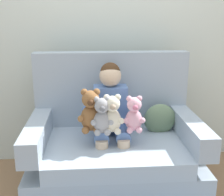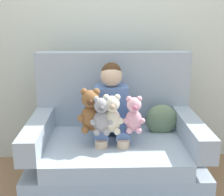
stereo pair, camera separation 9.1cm
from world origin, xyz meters
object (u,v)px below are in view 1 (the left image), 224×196
at_px(plush_grey, 102,117).
at_px(throw_pillow, 160,119).
at_px(plush_pink, 134,115).
at_px(armchair, 114,152).
at_px(plush_cream, 112,115).
at_px(seated_child, 111,111).
at_px(plush_brown, 91,112).

height_order(plush_grey, throw_pillow, plush_grey).
bearing_deg(plush_pink, armchair, 121.10).
xyz_separation_m(plush_grey, plush_cream, (0.07, 0.01, 0.00)).
bearing_deg(armchair, seated_child, 151.56).
xyz_separation_m(armchair, throw_pillow, (0.39, 0.11, 0.23)).
distance_m(plush_brown, plush_cream, 0.16).
distance_m(seated_child, throw_pillow, 0.44).
xyz_separation_m(plush_brown, plush_pink, (0.31, -0.02, -0.02)).
bearing_deg(plush_pink, plush_cream, 175.55).
bearing_deg(plush_cream, throw_pillow, 24.00).
bearing_deg(plush_cream, plush_brown, 156.61).
bearing_deg(throw_pillow, armchair, -164.38).
relative_size(plush_grey, throw_pillow, 1.06).
relative_size(plush_grey, plush_pink, 1.03).
bearing_deg(plush_grey, plush_brown, 151.00).
bearing_deg(plush_cream, plush_grey, -179.86).
distance_m(seated_child, plush_brown, 0.22).
height_order(seated_child, plush_pink, seated_child).
bearing_deg(plush_grey, plush_cream, 12.99).
bearing_deg(seated_child, armchair, -21.35).
xyz_separation_m(armchair, plush_brown, (-0.18, -0.13, 0.39)).
distance_m(plush_brown, throw_pillow, 0.63).
relative_size(armchair, plush_cream, 4.50).
xyz_separation_m(armchair, plush_grey, (-0.10, -0.18, 0.37)).
height_order(armchair, plush_cream, armchair).
xyz_separation_m(armchair, seated_child, (-0.02, 0.01, 0.34)).
distance_m(armchair, seated_child, 0.34).
relative_size(plush_brown, plush_pink, 1.20).
relative_size(seated_child, plush_grey, 2.98).
bearing_deg(plush_brown, armchair, 38.49).
bearing_deg(plush_brown, throw_pillow, 25.03).
xyz_separation_m(plush_grey, throw_pillow, (0.49, 0.29, -0.14)).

